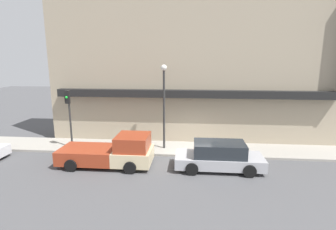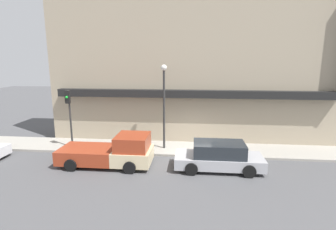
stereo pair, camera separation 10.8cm
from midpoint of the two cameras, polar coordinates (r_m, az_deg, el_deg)
ground_plane at (r=15.89m, az=5.18°, el=-9.17°), size 80.00×80.00×0.00m
sidewalk at (r=17.11m, az=5.22°, el=-7.37°), size 36.00×2.64×0.14m
building at (r=18.96m, az=5.66°, el=11.48°), size 19.80×3.80×11.19m
pickup_truck at (r=14.81m, az=-11.83°, el=-7.85°), size 5.05×2.25×1.75m
parked_car at (r=14.25m, az=11.19°, el=-8.82°), size 4.59×2.02×1.47m
fire_hydrant at (r=16.20m, az=6.72°, el=-7.04°), size 0.20×0.20×0.66m
street_lamp at (r=16.25m, az=-0.68°, el=3.98°), size 0.36×0.36×5.29m
traffic_light at (r=17.56m, az=-20.57°, el=1.26°), size 0.28×0.42×3.71m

